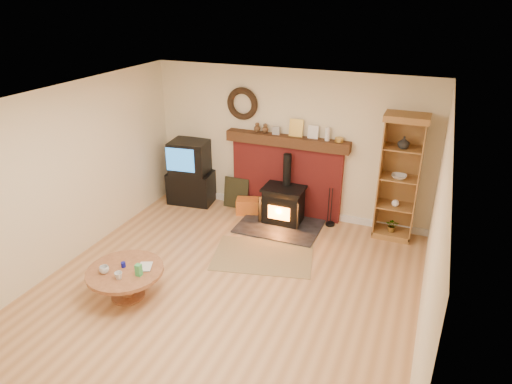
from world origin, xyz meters
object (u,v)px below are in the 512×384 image
at_px(wood_stove, 283,207).
at_px(tv_unit, 191,173).
at_px(curio_cabinet, 399,178).
at_px(coffee_table, 125,275).

xyz_separation_m(wood_stove, tv_unit, (-1.92, 0.20, 0.26)).
relative_size(tv_unit, curio_cabinet, 0.59).
bearing_deg(curio_cabinet, coffee_table, -134.97).
bearing_deg(coffee_table, wood_stove, 66.19).
xyz_separation_m(wood_stove, curio_cabinet, (1.84, 0.29, 0.72)).
distance_m(tv_unit, coffee_table, 3.07).
bearing_deg(wood_stove, tv_unit, 174.05).
bearing_deg(curio_cabinet, tv_unit, -178.66).
xyz_separation_m(wood_stove, coffee_table, (-1.23, -2.78, 0.03)).
height_order(wood_stove, curio_cabinet, curio_cabinet).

